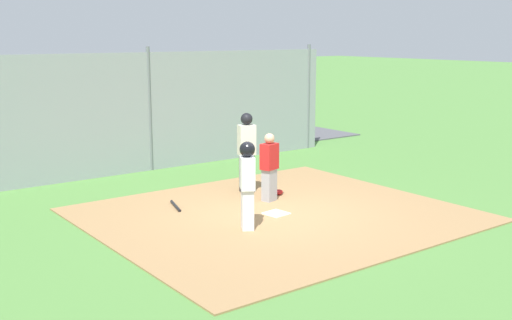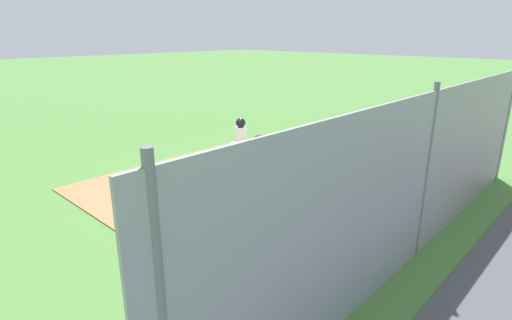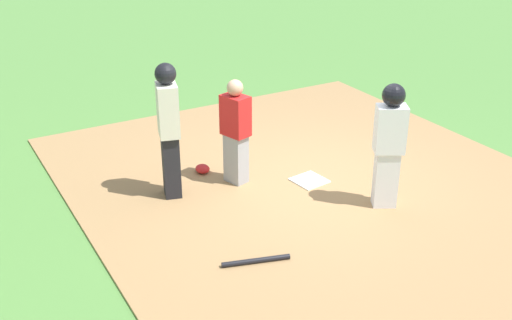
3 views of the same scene
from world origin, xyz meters
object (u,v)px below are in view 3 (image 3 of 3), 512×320
(home_plate, at_px, (309,180))
(umpire, at_px, (169,127))
(baseball_bat, at_px, (256,261))
(catcher, at_px, (236,131))
(runner, at_px, (390,138))
(catcher_mask, at_px, (203,169))

(home_plate, xyz_separation_m, umpire, (-0.60, -1.86, 0.98))
(umpire, distance_m, baseball_bat, 2.24)
(home_plate, bearing_deg, catcher, -120.08)
(home_plate, height_order, catcher, catcher)
(baseball_bat, bearing_deg, runner, 25.73)
(home_plate, distance_m, catcher_mask, 1.59)
(umpire, bearing_deg, catcher_mask, 48.72)
(catcher_mask, bearing_deg, runner, 38.68)
(umpire, height_order, runner, umpire)
(catcher, height_order, runner, runner)
(home_plate, relative_size, runner, 0.26)
(baseball_bat, bearing_deg, catcher_mask, 95.58)
(home_plate, distance_m, umpire, 2.19)
(home_plate, xyz_separation_m, catcher_mask, (-1.02, -1.21, 0.05))
(runner, height_order, baseball_bat, runner)
(catcher, height_order, baseball_bat, catcher)
(catcher, distance_m, runner, 2.11)
(runner, bearing_deg, home_plate, 52.90)
(home_plate, xyz_separation_m, runner, (1.07, 0.46, 0.96))
(catcher, bearing_deg, home_plate, -46.81)
(catcher, xyz_separation_m, umpire, (-0.08, -0.95, 0.22))
(baseball_bat, bearing_deg, home_plate, 56.55)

